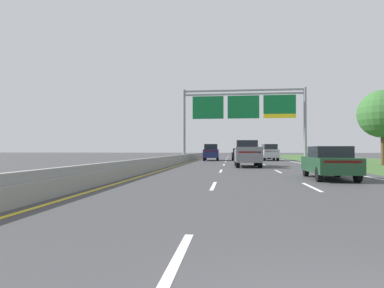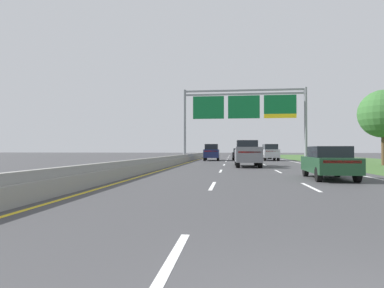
% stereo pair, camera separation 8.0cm
% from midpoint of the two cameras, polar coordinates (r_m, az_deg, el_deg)
% --- Properties ---
extents(ground_plane, '(220.00, 220.00, 0.00)m').
position_cam_midpoint_polar(ground_plane, '(37.54, 8.68, -3.11)').
color(ground_plane, '#3D3D3F').
extents(lane_striping, '(11.96, 106.00, 0.01)m').
position_cam_midpoint_polar(lane_striping, '(37.08, 8.70, -3.13)').
color(lane_striping, white).
rests_on(lane_striping, ground).
extents(grass_verge_right, '(14.00, 110.00, 0.02)m').
position_cam_midpoint_polar(grass_verge_right, '(40.43, 28.88, -2.83)').
color(grass_verge_right, '#3D602D').
rests_on(grass_verge_right, ground).
extents(median_barrier_concrete, '(0.60, 110.00, 0.85)m').
position_cam_midpoint_polar(median_barrier_concrete, '(37.91, -1.35, -2.57)').
color(median_barrier_concrete, gray).
rests_on(median_barrier_concrete, ground).
extents(overhead_sign_gantry, '(15.06, 0.42, 8.92)m').
position_cam_midpoint_polar(overhead_sign_gantry, '(41.38, 8.93, 5.84)').
color(overhead_sign_gantry, gray).
rests_on(overhead_sign_gantry, ground).
extents(pickup_truck_grey, '(2.09, 5.43, 2.20)m').
position_cam_midpoint_polar(pickup_truck_grey, '(27.96, 9.57, -1.65)').
color(pickup_truck_grey, slate).
rests_on(pickup_truck_grey, ground).
extents(car_black_centre_lane_sedan, '(1.93, 4.44, 1.57)m').
position_cam_midpoint_polar(car_black_centre_lane_sedan, '(44.89, 8.16, -1.71)').
color(car_black_centre_lane_sedan, black).
rests_on(car_black_centre_lane_sedan, ground).
extents(car_blue_right_lane_sedan, '(1.90, 4.43, 1.57)m').
position_cam_midpoint_polar(car_blue_right_lane_sedan, '(52.14, 12.33, -1.59)').
color(car_blue_right_lane_sedan, navy).
rests_on(car_blue_right_lane_sedan, ground).
extents(car_navy_left_lane_suv, '(2.01, 4.74, 2.11)m').
position_cam_midpoint_polar(car_navy_left_lane_suv, '(43.07, 3.44, -1.38)').
color(car_navy_left_lane_suv, '#161E47').
rests_on(car_navy_left_lane_suv, ground).
extents(car_silver_right_lane_suv, '(2.02, 4.75, 2.11)m').
position_cam_midpoint_polar(car_silver_right_lane_suv, '(44.37, 13.25, -1.34)').
color(car_silver_right_lane_suv, '#B2B5BA').
rests_on(car_silver_right_lane_suv, ground).
extents(car_darkgreen_right_lane_sedan, '(1.93, 4.45, 1.57)m').
position_cam_midpoint_polar(car_darkgreen_right_lane_sedan, '(17.26, 22.53, -2.88)').
color(car_darkgreen_right_lane_sedan, '#193D23').
rests_on(car_darkgreen_right_lane_sedan, ground).
extents(roadside_tree_mid, '(4.27, 4.27, 6.74)m').
position_cam_midpoint_polar(roadside_tree_mid, '(34.23, 30.02, 4.49)').
color(roadside_tree_mid, '#4C3823').
rests_on(roadside_tree_mid, ground).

